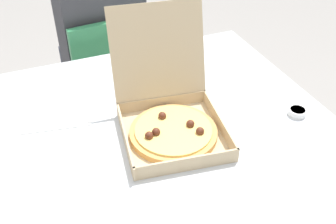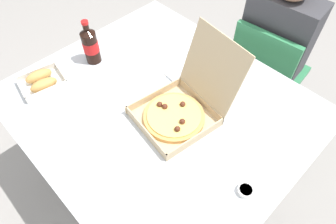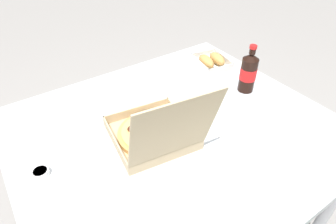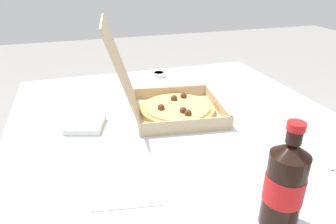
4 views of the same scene
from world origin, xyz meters
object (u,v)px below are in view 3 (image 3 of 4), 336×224
napkin_pile (205,190)px  cola_bottle (248,72)px  bread_side_box (212,61)px  pizza_box_open (155,133)px  paper_menu (252,140)px  dipping_sauce_cup (41,172)px

napkin_pile → cola_bottle: bearing=-147.3°
bread_side_box → napkin_pile: 0.81m
pizza_box_open → paper_menu: size_ratio=1.95×
pizza_box_open → bread_side_box: 0.65m
pizza_box_open → cola_bottle: (-0.53, -0.06, 0.05)m
cola_bottle → paper_menu: 0.36m
paper_menu → bread_side_box: bearing=-106.2°
bread_side_box → dipping_sauce_cup: bread_side_box is taller
paper_menu → napkin_pile: (0.29, 0.08, 0.01)m
pizza_box_open → cola_bottle: pizza_box_open is taller
bread_side_box → napkin_pile: (0.55, 0.60, -0.02)m
paper_menu → dipping_sauce_cup: 0.75m
bread_side_box → pizza_box_open: bearing=30.2°
napkin_pile → dipping_sauce_cup: 0.54m
paper_menu → napkin_pile: size_ratio=1.91×
bread_side_box → paper_menu: bread_side_box is taller
bread_side_box → dipping_sauce_cup: bearing=14.4°
bread_side_box → cola_bottle: (0.02, 0.27, 0.07)m
pizza_box_open → bread_side_box: (-0.56, -0.32, -0.02)m
cola_bottle → dipping_sauce_cup: 0.93m
bread_side_box → dipping_sauce_cup: 0.98m
napkin_pile → paper_menu: bearing=-165.2°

